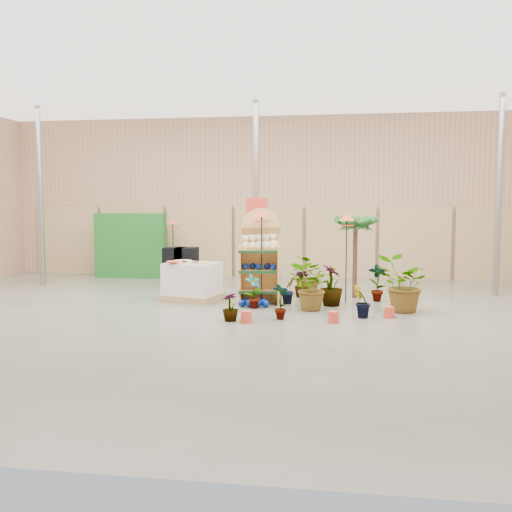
% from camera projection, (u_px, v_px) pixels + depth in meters
% --- Properties ---
extents(room, '(15.20, 12.10, 4.70)m').
position_uv_depth(room, '(236.00, 196.00, 10.99)').
color(room, '#555549').
rests_on(room, ground).
extents(display_shelf, '(0.88, 0.62, 1.98)m').
position_uv_depth(display_shelf, '(260.00, 260.00, 11.83)').
color(display_shelf, tan).
rests_on(display_shelf, ground).
extents(teddy_bears, '(0.74, 0.20, 0.32)m').
position_uv_depth(teddy_bears, '(261.00, 243.00, 11.70)').
color(teddy_bears, '#F2E4B9').
rests_on(teddy_bears, display_shelf).
extents(gazing_balls_shelf, '(0.73, 0.25, 0.14)m').
position_uv_depth(gazing_balls_shelf, '(259.00, 266.00, 11.72)').
color(gazing_balls_shelf, navy).
rests_on(gazing_balls_shelf, display_shelf).
extents(gazing_balls_floor, '(0.63, 0.39, 0.15)m').
position_uv_depth(gazing_balls_floor, '(254.00, 303.00, 11.48)').
color(gazing_balls_floor, navy).
rests_on(gazing_balls_floor, ground).
extents(pallet_stack, '(1.34, 1.20, 0.85)m').
position_uv_depth(pallet_stack, '(192.00, 282.00, 12.19)').
color(pallet_stack, '#A3865A').
rests_on(pallet_stack, ground).
extents(charcoal_planters, '(0.80, 0.50, 1.00)m').
position_uv_depth(charcoal_planters, '(181.00, 268.00, 13.99)').
color(charcoal_planters, black).
rests_on(charcoal_planters, ground).
extents(trellis_stock, '(2.00, 0.30, 1.80)m').
position_uv_depth(trellis_stock, '(130.00, 246.00, 15.89)').
color(trellis_stock, '#1B601E').
rests_on(trellis_stock, ground).
extents(offer_sign, '(0.50, 0.08, 2.20)m').
position_uv_depth(offer_sign, '(257.00, 225.00, 13.07)').
color(offer_sign, gray).
rests_on(offer_sign, ground).
extents(bird_table_front, '(0.34, 0.34, 1.94)m').
position_uv_depth(bird_table_front, '(262.00, 217.00, 11.54)').
color(bird_table_front, black).
rests_on(bird_table_front, ground).
extents(bird_table_right, '(0.34, 0.34, 1.86)m').
position_uv_depth(bird_table_right, '(347.00, 220.00, 11.82)').
color(bird_table_right, black).
rests_on(bird_table_right, ground).
extents(bird_table_back, '(0.34, 0.34, 1.68)m').
position_uv_depth(bird_table_back, '(173.00, 223.00, 15.06)').
color(bird_table_back, black).
rests_on(bird_table_back, ground).
extents(palm, '(0.70, 0.70, 1.90)m').
position_uv_depth(palm, '(356.00, 224.00, 12.41)').
color(palm, '#472D22').
rests_on(palm, ground).
extents(potted_plant_0, '(0.41, 0.43, 0.69)m').
position_uv_depth(potted_plant_0, '(254.00, 291.00, 11.23)').
color(potted_plant_0, '#184D16').
rests_on(potted_plant_0, ground).
extents(potted_plant_2, '(0.92, 0.83, 0.90)m').
position_uv_depth(potted_plant_2, '(309.00, 287.00, 11.03)').
color(potted_plant_2, '#184D16').
rests_on(potted_plant_2, ground).
extents(potted_plant_3, '(0.64, 0.64, 0.85)m').
position_uv_depth(potted_plant_3, '(332.00, 285.00, 11.56)').
color(potted_plant_3, '#184D16').
rests_on(potted_plant_3, ground).
extents(potted_plant_4, '(0.49, 0.39, 0.81)m').
position_uv_depth(potted_plant_4, '(378.00, 282.00, 12.06)').
color(potted_plant_4, '#184D16').
rests_on(potted_plant_4, ground).
extents(potted_plant_5, '(0.39, 0.40, 0.57)m').
position_uv_depth(potted_plant_5, '(289.00, 290.00, 11.79)').
color(potted_plant_5, '#184D16').
rests_on(potted_plant_5, ground).
extents(potted_plant_6, '(1.08, 1.10, 0.93)m').
position_uv_depth(potted_plant_6, '(309.00, 276.00, 12.73)').
color(potted_plant_6, '#184D16').
rests_on(potted_plant_6, ground).
extents(potted_plant_7, '(0.40, 0.40, 0.51)m').
position_uv_depth(potted_plant_7, '(230.00, 307.00, 10.03)').
color(potted_plant_7, '#184D16').
rests_on(potted_plant_7, ground).
extents(potted_plant_8, '(0.42, 0.38, 0.66)m').
position_uv_depth(potted_plant_8, '(281.00, 301.00, 10.17)').
color(potted_plant_8, '#184D16').
rests_on(potted_plant_8, ground).
extents(potted_plant_9, '(0.42, 0.39, 0.60)m').
position_uv_depth(potted_plant_9, '(361.00, 301.00, 10.30)').
color(potted_plant_9, '#184D16').
rests_on(potted_plant_9, ground).
extents(potted_plant_10, '(1.11, 1.01, 1.08)m').
position_uv_depth(potted_plant_10, '(402.00, 284.00, 10.84)').
color(potted_plant_10, '#184D16').
rests_on(potted_plant_10, ground).
extents(potted_plant_11, '(0.41, 0.41, 0.59)m').
position_uv_depth(potted_plant_11, '(302.00, 284.00, 12.62)').
color(potted_plant_11, '#184D16').
rests_on(potted_plant_11, ground).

